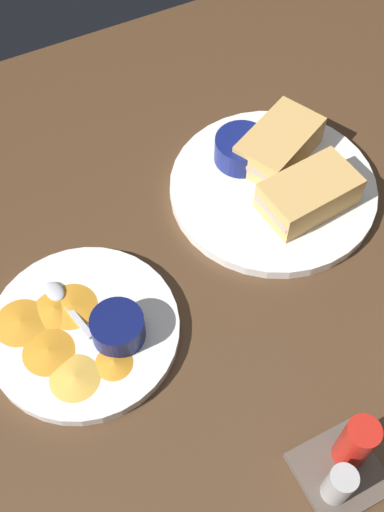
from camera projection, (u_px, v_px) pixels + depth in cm
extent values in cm
cube|color=#4C331E|center=(266.00, 264.00, 86.54)|extent=(110.00, 110.00, 3.00)
cylinder|color=white|center=(273.00, 188.00, 90.90)|extent=(29.83, 29.83, 1.60)
cube|color=tan|center=(309.00, 194.00, 86.25)|extent=(13.67, 8.82, 4.80)
cube|color=#DB938E|center=(309.00, 194.00, 86.25)|extent=(13.87, 8.24, 0.80)
cube|color=tan|center=(279.00, 144.00, 91.27)|extent=(15.01, 12.47, 4.80)
cube|color=#DB938E|center=(279.00, 144.00, 91.27)|extent=(14.98, 12.04, 0.80)
cylinder|color=navy|center=(242.00, 149.00, 91.34)|extent=(7.97, 7.97, 3.89)
cylinder|color=black|center=(242.00, 142.00, 90.04)|extent=(6.53, 6.53, 0.60)
cube|color=silver|center=(283.00, 203.00, 88.09)|extent=(1.39, 5.55, 0.40)
ellipsoid|color=silver|center=(260.00, 177.00, 90.47)|extent=(2.53, 3.42, 0.80)
cylinder|color=white|center=(84.00, 330.00, 78.47)|extent=(23.97, 23.97, 1.60)
cylinder|color=#0C144C|center=(118.00, 328.00, 75.66)|extent=(6.57, 6.57, 3.75)
cylinder|color=olive|center=(117.00, 322.00, 74.42)|extent=(5.38, 5.38, 0.60)
cube|color=silver|center=(79.00, 321.00, 77.95)|extent=(2.00, 5.54, 0.40)
ellipsoid|color=silver|center=(55.00, 291.00, 80.13)|extent=(2.85, 3.61, 0.80)
cone|color=orange|center=(71.00, 305.00, 79.13)|extent=(9.26, 9.26, 0.60)
cone|color=gold|center=(75.00, 377.00, 73.90)|extent=(7.73, 7.73, 0.60)
cone|color=orange|center=(48.00, 351.00, 75.74)|extent=(9.08, 9.08, 0.60)
cone|color=orange|center=(114.00, 362.00, 74.93)|extent=(4.71, 4.71, 0.60)
cone|color=orange|center=(20.00, 322.00, 77.88)|extent=(8.97, 8.97, 0.60)
cone|color=orange|center=(54.00, 309.00, 78.85)|extent=(7.92, 7.92, 0.60)
cube|color=brown|center=(339.00, 473.00, 69.27)|extent=(9.00, 9.00, 1.00)
cylinder|color=red|center=(356.00, 443.00, 66.32)|extent=(3.60, 3.60, 8.50)
cylinder|color=#B2B2B2|center=(339.00, 485.00, 65.21)|extent=(3.00, 3.00, 6.00)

